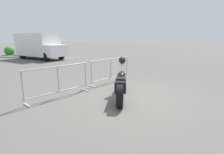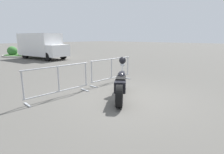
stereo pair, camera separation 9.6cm
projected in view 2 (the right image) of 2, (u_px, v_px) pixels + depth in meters
name	position (u px, v px, depth m)	size (l,w,h in m)	color
ground_plane	(128.00, 98.00, 5.84)	(120.00, 120.00, 0.00)	#54514C
motorcycle	(121.00, 83.00, 5.74)	(1.97, 1.47, 1.29)	black
crowd_barrier_near	(59.00, 81.00, 5.79)	(2.34, 0.56, 1.07)	#9EA0A5
crowd_barrier_far	(111.00, 70.00, 7.73)	(2.34, 0.56, 1.07)	#9EA0A5
delivery_van	(42.00, 45.00, 16.10)	(2.64, 5.23, 2.31)	white
pedestrian	(31.00, 46.00, 21.83)	(0.41, 0.41, 1.69)	#262838
planter_island	(24.00, 52.00, 18.94)	(3.87, 3.87, 1.19)	#ADA89E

